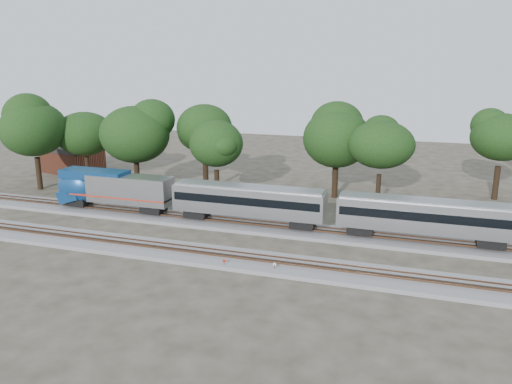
# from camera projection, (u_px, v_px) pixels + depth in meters

# --- Properties ---
(ground) EXTENTS (160.00, 160.00, 0.00)m
(ground) POSITION_uv_depth(u_px,v_px,m) (200.00, 241.00, 52.94)
(ground) COLOR #383328
(ground) RESTS_ON ground
(track_far) EXTENTS (160.00, 5.00, 0.73)m
(track_far) POSITION_uv_depth(u_px,v_px,m) (221.00, 223.00, 58.41)
(track_far) COLOR slate
(track_far) RESTS_ON ground
(track_near) EXTENTS (160.00, 5.00, 0.73)m
(track_near) POSITION_uv_depth(u_px,v_px,m) (183.00, 253.00, 49.21)
(track_near) COLOR slate
(track_near) RESTS_ON ground
(switch_stand_red) EXTENTS (0.29, 0.10, 0.91)m
(switch_stand_red) POSITION_uv_depth(u_px,v_px,m) (224.00, 263.00, 45.70)
(switch_stand_red) COLOR #512D19
(switch_stand_red) RESTS_ON ground
(switch_stand_white) EXTENTS (0.30, 0.07, 0.95)m
(switch_stand_white) POSITION_uv_depth(u_px,v_px,m) (275.00, 266.00, 44.85)
(switch_stand_white) COLOR #512D19
(switch_stand_white) RESTS_ON ground
(switch_lever) EXTENTS (0.57, 0.43, 0.30)m
(switch_lever) POSITION_uv_depth(u_px,v_px,m) (238.00, 265.00, 46.22)
(switch_lever) COLOR #512D19
(switch_lever) RESTS_ON ground
(brick_building) EXTENTS (10.67, 8.56, 4.53)m
(brick_building) POSITION_uv_depth(u_px,v_px,m) (72.00, 159.00, 86.12)
(brick_building) COLOR brown
(brick_building) RESTS_ON ground
(tree_0) EXTENTS (9.15, 9.15, 12.90)m
(tree_0) POSITION_uv_depth(u_px,v_px,m) (34.00, 129.00, 72.50)
(tree_0) COLOR black
(tree_0) RESTS_ON ground
(tree_1) EXTENTS (7.91, 7.91, 11.15)m
(tree_1) POSITION_uv_depth(u_px,v_px,m) (85.00, 134.00, 76.66)
(tree_1) COLOR black
(tree_1) RESTS_ON ground
(tree_2) EXTENTS (8.63, 8.63, 12.17)m
(tree_2) POSITION_uv_depth(u_px,v_px,m) (135.00, 135.00, 70.67)
(tree_2) COLOR black
(tree_2) RESTS_ON ground
(tree_3) EXTENTS (9.54, 9.54, 13.45)m
(tree_3) POSITION_uv_depth(u_px,v_px,m) (205.00, 128.00, 71.21)
(tree_3) COLOR black
(tree_3) RESTS_ON ground
(tree_4) EXTENTS (8.03, 8.03, 11.32)m
(tree_4) POSITION_uv_depth(u_px,v_px,m) (216.00, 144.00, 66.62)
(tree_4) COLOR black
(tree_4) RESTS_ON ground
(tree_5) EXTENTS (8.50, 8.50, 11.98)m
(tree_5) POSITION_uv_depth(u_px,v_px,m) (337.00, 138.00, 68.11)
(tree_5) COLOR black
(tree_5) RESTS_ON ground
(tree_6) EXTENTS (8.44, 8.44, 11.90)m
(tree_6) POSITION_uv_depth(u_px,v_px,m) (381.00, 145.00, 63.12)
(tree_6) COLOR black
(tree_6) RESTS_ON ground
(tree_7) EXTENTS (8.81, 8.81, 12.42)m
(tree_7) POSITION_uv_depth(u_px,v_px,m) (502.00, 137.00, 66.96)
(tree_7) COLOR black
(tree_7) RESTS_ON ground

